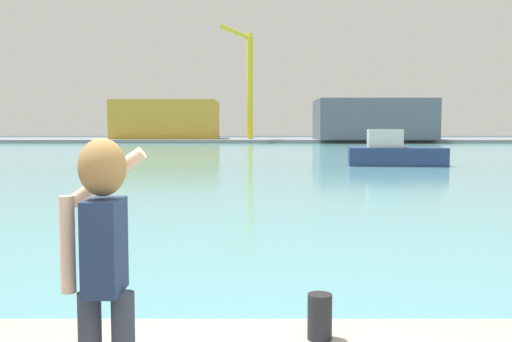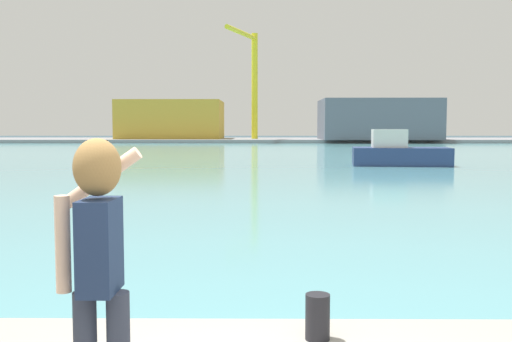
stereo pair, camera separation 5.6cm
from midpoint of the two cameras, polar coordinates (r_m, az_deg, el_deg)
The scene contains 9 objects.
ground_plane at distance 53.32m, azimuth 0.47°, elevation 1.81°, with size 220.00×220.00×0.00m, color #334751.
harbor_water at distance 55.32m, azimuth 0.47°, elevation 1.91°, with size 140.00×100.00×0.02m, color #599EA8.
far_shore_dock at distance 95.29m, azimuth 0.49°, elevation 3.10°, with size 140.00×20.00×0.53m, color gray.
person_photographer at distance 3.55m, azimuth -15.00°, elevation -7.76°, with size 0.52×0.55×1.74m.
harbor_bollard at distance 5.04m, azimuth 6.49°, elevation -14.24°, with size 0.21×0.21×0.39m, color black.
boat_moored at distance 36.54m, azimuth 14.06°, elevation 1.78°, with size 6.15×3.28×2.25m.
warehouse_left at distance 96.47m, azimuth -8.36°, elevation 5.08°, with size 16.62×12.59×6.24m, color gold.
warehouse_right at distance 91.13m, azimuth 12.06°, elevation 5.05°, with size 17.66×11.47×6.16m, color slate.
port_crane at distance 92.29m, azimuth -0.43°, elevation 9.68°, with size 4.67×11.53×16.95m.
Camera 2 is at (0.06, -3.27, 2.38)m, focal length 40.12 mm.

